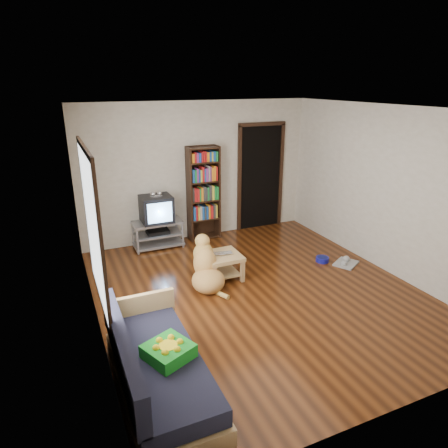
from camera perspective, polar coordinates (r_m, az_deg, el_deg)
name	(u,v)px	position (r m, az deg, el deg)	size (l,w,h in m)	color
ground	(258,292)	(5.98, 4.86, -9.61)	(5.00, 5.00, 0.00)	#58290F
ceiling	(264,108)	(5.22, 5.71, 16.10)	(5.00, 5.00, 0.00)	white
wall_back	(198,172)	(7.67, -3.78, 7.49)	(4.50, 4.50, 0.00)	beige
wall_front	(406,291)	(3.65, 24.61, -8.67)	(4.50, 4.50, 0.00)	beige
wall_left	(88,231)	(4.84, -18.82, -0.94)	(5.00, 5.00, 0.00)	beige
wall_right	(386,190)	(6.80, 22.19, 4.47)	(5.00, 5.00, 0.00)	beige
green_cushion	(168,351)	(4.04, -7.95, -17.54)	(0.40, 0.40, 0.13)	#1B9520
laptop	(223,255)	(6.14, -0.12, -4.38)	(0.30, 0.19, 0.02)	silver
dog_bowl	(322,259)	(7.07, 13.87, -4.92)	(0.22, 0.22, 0.08)	navy
grey_rag	(346,263)	(7.09, 17.01, -5.40)	(0.40, 0.32, 0.03)	#979797
window	(93,228)	(4.31, -18.22, -0.59)	(0.03, 1.46, 1.70)	white
doorway	(260,175)	(8.24, 5.22, 7.02)	(1.03, 0.05, 2.19)	black
tv_stand	(158,233)	(7.49, -9.43, -1.29)	(0.90, 0.45, 0.50)	#99999E
crt_tv	(156,208)	(7.35, -9.68, 2.21)	(0.55, 0.52, 0.58)	black
bookshelf	(203,188)	(7.61, -2.97, 5.10)	(0.60, 0.30, 1.80)	black
sofa	(156,371)	(4.20, -9.70, -19.99)	(0.80, 1.80, 0.80)	tan
coffee_table	(222,262)	(6.22, -0.23, -5.38)	(0.55, 0.55, 0.40)	tan
dog	(206,268)	(6.00, -2.59, -6.35)	(0.55, 0.96, 0.78)	#C8864D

